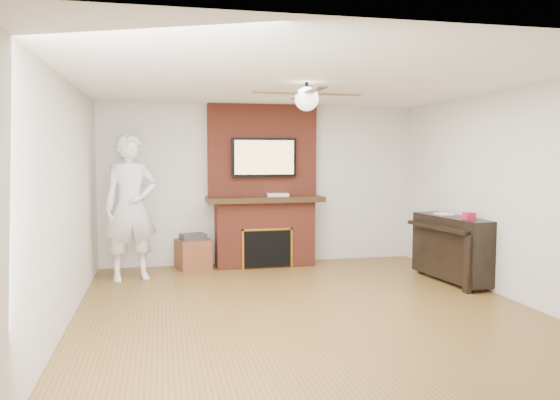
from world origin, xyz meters
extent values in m
cube|color=brown|center=(0.00, 0.00, -0.09)|extent=(5.36, 5.86, 0.18)
cube|color=white|center=(0.00, 0.00, 2.59)|extent=(5.36, 5.86, 0.18)
cube|color=beige|center=(0.00, 2.84, 1.25)|extent=(5.36, 0.18, 2.50)
cube|color=beige|center=(0.00, -2.84, 1.25)|extent=(5.36, 0.18, 2.50)
cube|color=beige|center=(-2.59, 0.00, 1.25)|extent=(0.18, 5.86, 2.50)
cube|color=beige|center=(2.59, 0.00, 1.25)|extent=(0.18, 5.86, 2.50)
cube|color=maroon|center=(0.00, 2.50, 0.50)|extent=(1.50, 0.50, 1.00)
cube|color=black|center=(0.00, 2.47, 1.04)|extent=(1.78, 0.64, 0.08)
cube|color=maroon|center=(0.00, 2.65, 1.79)|extent=(1.70, 0.20, 1.42)
cube|color=black|center=(0.00, 2.25, 0.31)|extent=(0.70, 0.06, 0.55)
cube|color=#BF8C2D|center=(0.00, 2.24, 0.60)|extent=(0.78, 0.02, 0.03)
cube|color=#BF8C2D|center=(-0.38, 2.24, 0.31)|extent=(0.03, 0.02, 0.61)
cube|color=#BF8C2D|center=(0.38, 2.24, 0.31)|extent=(0.03, 0.02, 0.61)
cube|color=black|center=(0.00, 2.50, 1.68)|extent=(1.00, 0.07, 0.60)
cube|color=#E4B578|center=(0.00, 2.47, 1.68)|extent=(0.92, 0.01, 0.52)
cylinder|color=black|center=(0.00, 0.00, 2.43)|extent=(0.04, 0.04, 0.14)
sphere|color=white|center=(0.00, 0.00, 2.32)|extent=(0.26, 0.26, 0.26)
cube|color=black|center=(0.33, 0.00, 2.38)|extent=(0.55, 0.11, 0.01)
cube|color=black|center=(0.00, 0.33, 2.38)|extent=(0.11, 0.55, 0.01)
cube|color=black|center=(-0.33, 0.00, 2.38)|extent=(0.55, 0.11, 0.01)
cube|color=black|center=(0.00, -0.33, 2.38)|extent=(0.11, 0.55, 0.01)
imported|color=silver|center=(-1.97, 1.91, 1.00)|extent=(0.83, 0.65, 2.00)
cube|color=brown|center=(-1.10, 2.48, 0.22)|extent=(0.56, 0.56, 0.44)
cube|color=#2D2D30|center=(-1.10, 2.48, 0.49)|extent=(0.42, 0.36, 0.09)
cube|color=black|center=(2.29, 0.86, 0.47)|extent=(0.55, 1.40, 0.84)
cube|color=black|center=(2.14, 0.26, 0.37)|extent=(0.06, 0.10, 0.73)
cube|color=black|center=(2.14, 1.47, 0.37)|extent=(0.06, 0.10, 0.73)
cube|color=black|center=(2.06, 0.86, 0.75)|extent=(0.29, 1.26, 0.05)
cube|color=silver|center=(2.29, 1.12, 0.90)|extent=(0.19, 0.26, 0.01)
cube|color=#A51436|center=(2.29, 0.50, 0.93)|extent=(0.13, 0.13, 0.09)
cube|color=silver|center=(0.20, 2.45, 1.10)|extent=(0.34, 0.20, 0.05)
cylinder|color=#C65217|center=(-0.20, 2.37, 0.06)|extent=(0.06, 0.06, 0.13)
cylinder|color=beige|center=(0.08, 2.29, 0.05)|extent=(0.08, 0.08, 0.11)
cylinder|color=#3867A8|center=(0.13, 2.32, 0.03)|extent=(0.06, 0.06, 0.07)
camera|label=1|loc=(-1.55, -5.76, 1.72)|focal=35.00mm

